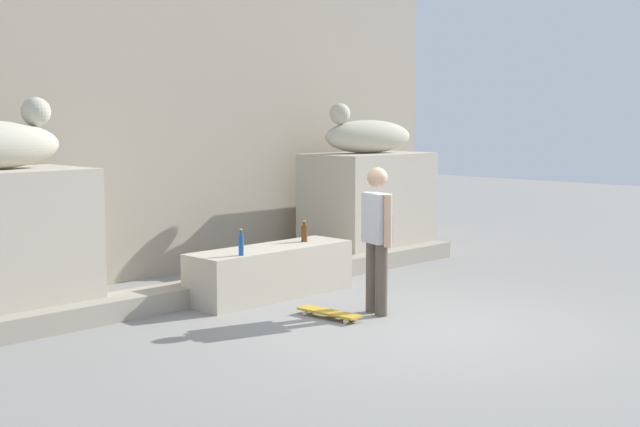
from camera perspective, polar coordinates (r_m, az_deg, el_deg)
ground_plane at (r=9.00m, az=5.82°, el=-7.72°), size 40.00×40.00×0.00m
facade_wall at (r=12.09m, az=-11.20°, el=9.50°), size 11.05×0.60×5.72m
pedestal_right at (r=13.17m, az=3.32°, el=0.53°), size 1.98×1.25×1.67m
statue_reclining_right at (r=13.08m, az=3.23°, el=5.40°), size 1.68×0.88×0.78m
ledge_block at (r=10.36m, az=-3.39°, el=-4.02°), size 2.24×0.68×0.63m
skater at (r=9.35m, az=3.94°, el=-1.40°), size 0.30×0.52×1.67m
skateboard at (r=9.28m, az=0.63°, el=-6.83°), size 0.25×0.81×0.08m
bottle_brown at (r=10.72m, az=-1.09°, el=-1.36°), size 0.08×0.08×0.28m
bottle_blue at (r=9.68m, az=-5.45°, el=-2.14°), size 0.06×0.06×0.31m
stair_step at (r=10.71m, az=-4.89°, el=-4.74°), size 8.04×0.50×0.24m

